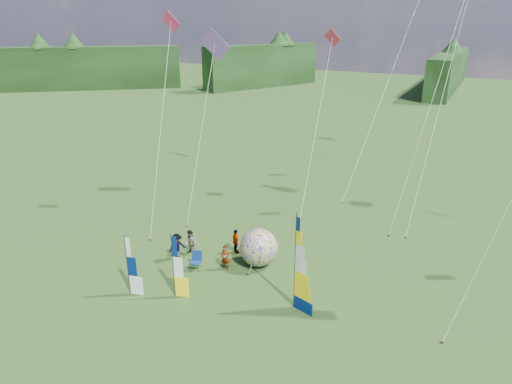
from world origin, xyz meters
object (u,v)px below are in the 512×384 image
at_px(spectator_c, 177,247).
at_px(kite_whale, 448,69).
at_px(side_banner_far, 127,266).
at_px(spectator_d, 236,241).
at_px(bol_inflatable, 259,247).
at_px(feather_banner_main, 295,263).
at_px(spectator_b, 191,243).
at_px(camp_chair, 196,261).
at_px(spectator_a, 225,258).
at_px(side_banner_left, 173,267).

distance_m(spectator_c, kite_whale, 22.32).
height_order(side_banner_far, spectator_d, side_banner_far).
bearing_deg(kite_whale, bol_inflatable, -101.81).
relative_size(side_banner_far, bol_inflatable, 1.47).
xyz_separation_m(feather_banner_main, spectator_d, (-5.43, 3.63, -1.73)).
xyz_separation_m(side_banner_far, spectator_b, (0.42, 5.00, -0.84)).
distance_m(spectator_b, camp_chair, 1.87).
distance_m(side_banner_far, spectator_c, 4.18).
bearing_deg(spectator_a, spectator_c, -178.34).
distance_m(side_banner_left, side_banner_far, 2.45).
bearing_deg(bol_inflatable, spectator_a, -136.72).
bearing_deg(spectator_d, spectator_c, 83.29).
bearing_deg(spectator_b, spectator_a, 7.07).
bearing_deg(side_banner_left, side_banner_far, -174.91).
bearing_deg(camp_chair, side_banner_left, -92.63).
bearing_deg(spectator_c, spectator_a, -57.56).
bearing_deg(side_banner_left, kite_whale, 45.71).
xyz_separation_m(side_banner_far, spectator_a, (3.23, 4.48, -0.90)).
distance_m(bol_inflatable, spectator_a, 2.04).
relative_size(side_banner_left, spectator_d, 2.23).
bearing_deg(spectator_d, spectator_b, 74.10).
bearing_deg(camp_chair, kite_whale, 42.76).
bearing_deg(spectator_c, side_banner_far, -155.60).
relative_size(feather_banner_main, side_banner_left, 1.43).
bearing_deg(kite_whale, camp_chair, -106.46).
bearing_deg(bol_inflatable, spectator_c, -159.13).
bearing_deg(spectator_a, camp_chair, -157.11).
xyz_separation_m(feather_banner_main, kite_whale, (4.16, 17.24, 7.86)).
relative_size(spectator_c, kite_whale, 0.08).
relative_size(feather_banner_main, spectator_c, 2.92).
bearing_deg(camp_chair, spectator_a, 13.88).
relative_size(side_banner_left, camp_chair, 3.18).
distance_m(spectator_a, spectator_b, 2.86).
relative_size(bol_inflatable, spectator_b, 1.37).
distance_m(spectator_a, kite_whale, 20.50).
height_order(bol_inflatable, kite_whale, kite_whale).
bearing_deg(kite_whale, spectator_d, -108.65).
relative_size(camp_chair, kite_whale, 0.05).
bearing_deg(spectator_b, spectator_c, -93.36).
distance_m(spectator_a, spectator_d, 2.06).
distance_m(side_banner_left, camp_chair, 3.07).
height_order(spectator_c, camp_chair, spectator_c).
height_order(spectator_a, spectator_b, spectator_b).
bearing_deg(side_banner_far, spectator_b, 73.63).
relative_size(side_banner_far, spectator_c, 1.93).
relative_size(side_banner_far, spectator_a, 2.18).
relative_size(bol_inflatable, spectator_c, 1.31).
distance_m(spectator_c, camp_chair, 1.71).
bearing_deg(spectator_d, side_banner_left, 126.60).
height_order(side_banner_far, spectator_b, side_banner_far).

